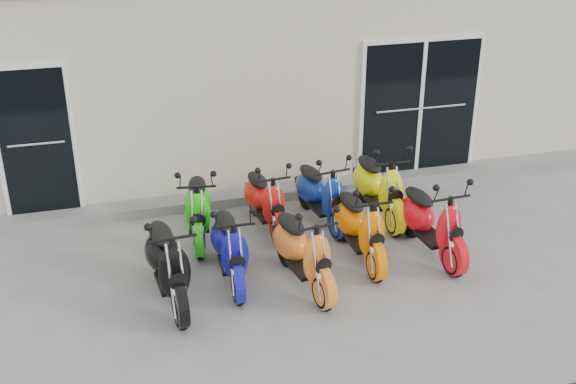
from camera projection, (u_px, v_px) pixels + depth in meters
name	position (u px, v px, depth m)	size (l,w,h in m)	color
ground	(300.00, 263.00, 9.41)	(80.00, 80.00, 0.00)	gray
building	(221.00, 48.00, 13.26)	(14.00, 6.00, 3.20)	beige
front_step	(264.00, 194.00, 11.14)	(14.00, 0.40, 0.15)	gray
door_left	(36.00, 139.00, 9.99)	(1.07, 0.08, 2.22)	black
door_right	(420.00, 104.00, 11.39)	(2.02, 0.08, 2.22)	black
scooter_front_black	(167.00, 253.00, 8.36)	(0.63, 1.74, 1.28)	black
scooter_front_blue	(230.00, 238.00, 8.78)	(0.58, 1.60, 1.18)	#131197
scooter_front_orange_a	(303.00, 241.00, 8.66)	(0.61, 1.67, 1.23)	orange
scooter_front_orange_b	(361.00, 218.00, 9.24)	(0.60, 1.64, 1.21)	#FF7700
scooter_front_red	(432.00, 213.00, 9.34)	(0.61, 1.68, 1.24)	red
scooter_back_green	(198.00, 200.00, 9.75)	(0.58, 1.60, 1.18)	#23CE11
scooter_back_red	(265.00, 193.00, 10.02)	(0.56, 1.53, 1.13)	red
scooter_back_blue	(321.00, 186.00, 10.18)	(0.58, 1.58, 1.17)	navy
scooter_back_yellow	(379.00, 178.00, 10.31)	(0.62, 1.71, 1.26)	#FFFD0A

